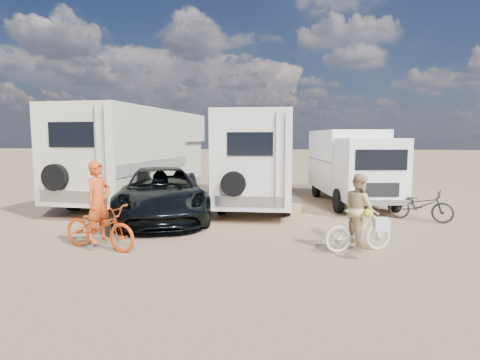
# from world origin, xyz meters

# --- Properties ---
(ground) EXTENTS (140.00, 140.00, 0.00)m
(ground) POSITION_xyz_m (0.00, 0.00, 0.00)
(ground) COLOR #9E7F5E
(ground) RESTS_ON ground
(rv_main) EXTENTS (2.39, 7.71, 3.32)m
(rv_main) POSITION_xyz_m (0.06, 6.64, 1.66)
(rv_main) COLOR white
(rv_main) RESTS_ON ground
(rv_left) EXTENTS (3.45, 8.76, 3.53)m
(rv_left) POSITION_xyz_m (-4.69, 6.91, 1.76)
(rv_left) COLOR beige
(rv_left) RESTS_ON ground
(box_truck) EXTENTS (2.85, 5.95, 2.76)m
(box_truck) POSITION_xyz_m (3.49, 6.94, 1.38)
(box_truck) COLOR white
(box_truck) RESTS_ON ground
(dark_suv) EXTENTS (4.22, 6.14, 1.56)m
(dark_suv) POSITION_xyz_m (-2.80, 3.58, 0.78)
(dark_suv) COLOR black
(dark_suv) RESTS_ON ground
(bike_man) EXTENTS (2.05, 1.25, 1.02)m
(bike_man) POSITION_xyz_m (-3.12, 0.12, 0.51)
(bike_man) COLOR #C33C0B
(bike_man) RESTS_ON ground
(bike_woman) EXTENTS (1.63, 0.94, 0.95)m
(bike_woman) POSITION_xyz_m (2.60, 0.55, 0.47)
(bike_woman) COLOR beige
(bike_woman) RESTS_ON ground
(rider_man) EXTENTS (0.61, 0.76, 1.80)m
(rider_man) POSITION_xyz_m (-3.12, 0.12, 0.90)
(rider_man) COLOR #D34916
(rider_man) RESTS_ON ground
(rider_woman) EXTENTS (0.80, 0.91, 1.55)m
(rider_woman) POSITION_xyz_m (2.60, 0.55, 0.78)
(rider_woman) COLOR tan
(rider_woman) RESTS_ON ground
(bike_parked) EXTENTS (1.90, 1.44, 0.96)m
(bike_parked) POSITION_xyz_m (5.05, 4.03, 0.48)
(bike_parked) COLOR black
(bike_parked) RESTS_ON ground
(cooler) EXTENTS (0.65, 0.50, 0.49)m
(cooler) POSITION_xyz_m (-1.48, 3.06, 0.24)
(cooler) COLOR #306698
(cooler) RESTS_ON ground
(crate) EXTENTS (0.48, 0.48, 0.36)m
(crate) POSITION_xyz_m (1.30, 4.42, 0.18)
(crate) COLOR #9A7353
(crate) RESTS_ON ground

